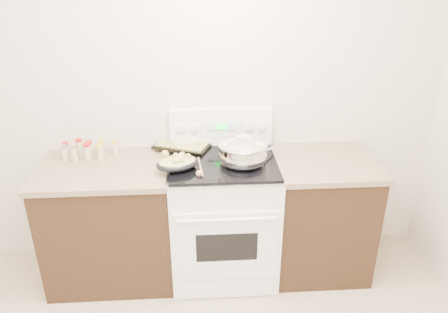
{
  "coord_description": "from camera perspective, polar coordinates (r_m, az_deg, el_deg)",
  "views": [
    {
      "loc": [
        0.17,
        -1.32,
        2.28
      ],
      "look_at": [
        0.35,
        1.37,
        1.0
      ],
      "focal_mm": 35.0,
      "sensor_mm": 36.0,
      "label": 1
    }
  ],
  "objects": [
    {
      "name": "roasting_pan",
      "position": [
        2.94,
        -6.13,
        -0.76
      ],
      "size": [
        0.34,
        0.29,
        0.11
      ],
      "color": "black",
      "rests_on": "kitchen_range"
    },
    {
      "name": "kitchen_range",
      "position": [
        3.28,
        -0.06,
        -7.66
      ],
      "size": [
        0.78,
        0.73,
        1.22
      ],
      "color": "white",
      "rests_on": "ground"
    },
    {
      "name": "baking_sheet",
      "position": [
        3.3,
        -5.3,
        1.73
      ],
      "size": [
        0.48,
        0.42,
        0.06
      ],
      "color": "black",
      "rests_on": "kitchen_range"
    },
    {
      "name": "mixing_bowl",
      "position": [
        2.98,
        2.46,
        0.43
      ],
      "size": [
        0.34,
        0.34,
        0.2
      ],
      "color": "silver",
      "rests_on": "kitchen_range"
    },
    {
      "name": "counter_left",
      "position": [
        3.36,
        -14.49,
        -8.28
      ],
      "size": [
        0.93,
        0.67,
        0.92
      ],
      "color": "black",
      "rests_on": "ground"
    },
    {
      "name": "room_shell",
      "position": [
        1.45,
        -10.28,
        1.55
      ],
      "size": [
        4.1,
        3.6,
        2.75
      ],
      "color": "beige",
      "rests_on": "ground"
    },
    {
      "name": "spice_jars",
      "position": [
        3.29,
        -17.54,
        0.84
      ],
      "size": [
        0.4,
        0.15,
        0.13
      ],
      "color": "#BFB28C",
      "rests_on": "counter_left"
    },
    {
      "name": "counter_right",
      "position": [
        3.42,
        12.33,
        -7.39
      ],
      "size": [
        0.73,
        0.67,
        0.92
      ],
      "color": "black",
      "rests_on": "ground"
    },
    {
      "name": "wooden_spoon",
      "position": [
        2.9,
        -3.22,
        -1.86
      ],
      "size": [
        0.05,
        0.27,
        0.04
      ],
      "color": "tan",
      "rests_on": "kitchen_range"
    },
    {
      "name": "blue_ladle",
      "position": [
        3.02,
        4.31,
        -0.21
      ],
      "size": [
        0.21,
        0.23,
        0.11
      ],
      "color": "#94CBDD",
      "rests_on": "kitchen_range"
    }
  ]
}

